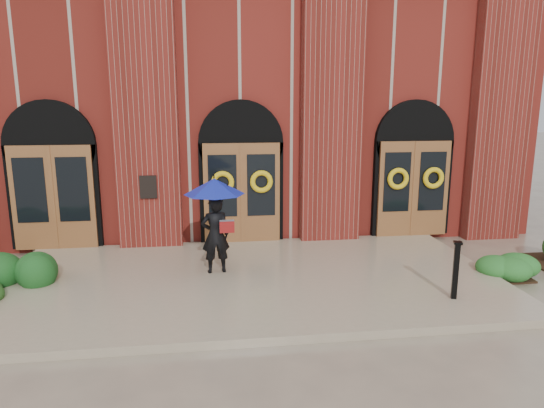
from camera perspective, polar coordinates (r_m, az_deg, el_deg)
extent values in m
plane|color=gray|center=(9.92, -2.32, -9.61)|extent=(90.00, 90.00, 0.00)
cube|color=tan|center=(10.03, -2.40, -8.89)|extent=(10.00, 5.30, 0.15)
cube|color=maroon|center=(18.11, -5.08, 11.47)|extent=(16.00, 12.00, 7.00)
cube|color=black|center=(11.91, -14.36, 1.95)|extent=(0.40, 0.05, 0.55)
cube|color=maroon|center=(12.00, -14.68, 10.89)|extent=(1.50, 0.45, 7.00)
cube|color=maroon|center=(12.30, 7.02, 11.20)|extent=(1.50, 0.45, 7.00)
cube|color=maroon|center=(14.12, 25.29, 10.26)|extent=(1.50, 0.45, 7.00)
cube|color=brown|center=(12.65, -24.34, 0.67)|extent=(1.90, 0.10, 2.50)
cylinder|color=black|center=(12.63, -24.65, 6.37)|extent=(2.10, 0.22, 2.10)
cube|color=brown|center=(12.14, -3.56, 1.28)|extent=(1.90, 0.10, 2.50)
cylinder|color=black|center=(12.11, -3.69, 7.23)|extent=(2.10, 0.22, 2.10)
cube|color=brown|center=(13.23, 16.28, 1.71)|extent=(1.90, 0.10, 2.50)
cylinder|color=black|center=(13.20, 16.35, 7.17)|extent=(2.10, 0.22, 2.10)
torus|color=yellow|center=(11.94, -5.84, 2.53)|extent=(0.57, 0.13, 0.57)
torus|color=yellow|center=(12.01, -1.25, 2.64)|extent=(0.57, 0.13, 0.57)
torus|color=yellow|center=(12.88, 14.61, 2.90)|extent=(0.57, 0.13, 0.57)
torus|color=yellow|center=(13.28, 18.46, 2.92)|extent=(0.57, 0.13, 0.57)
imported|color=black|center=(10.07, -6.67, -3.65)|extent=(0.63, 0.46, 1.60)
cone|color=#14229C|center=(9.85, -6.82, 2.08)|extent=(1.39, 1.39, 0.32)
cylinder|color=black|center=(9.88, -6.46, -0.42)|extent=(0.02, 0.02, 0.54)
cube|color=#9DA0A2|center=(9.90, -5.33, -2.61)|extent=(0.32, 0.19, 0.23)
cube|color=maroon|center=(9.81, -5.31, -2.74)|extent=(0.30, 0.06, 0.23)
cube|color=black|center=(9.36, 20.79, -7.42)|extent=(0.12, 0.12, 1.03)
cube|color=black|center=(9.21, 21.04, -4.28)|extent=(0.18, 0.18, 0.04)
ellipsoid|color=#246123|center=(11.46, 24.16, -6.48)|extent=(1.28, 1.10, 0.45)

